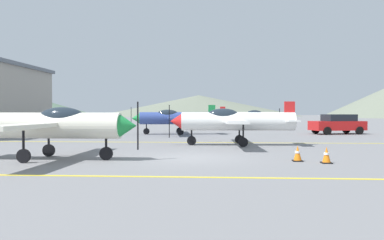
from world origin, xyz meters
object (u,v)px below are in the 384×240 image
object	(u,v)px
airplane_far	(174,118)
traffic_cone_side	(327,155)
airplane_mid	(233,121)
car_sedan	(338,124)
traffic_cone_front	(298,154)
airplane_near	(48,125)
airplane_back	(250,116)

from	to	relation	value
airplane_far	traffic_cone_side	size ratio (longest dim) A/B	13.55
traffic_cone_side	airplane_mid	bearing A→B (deg)	113.21
car_sedan	airplane_far	bearing A→B (deg)	-174.78
airplane_far	traffic_cone_side	distance (m)	18.43
airplane_mid	airplane_far	distance (m)	10.76
traffic_cone_front	traffic_cone_side	bearing A→B (deg)	-27.91
traffic_cone_side	car_sedan	bearing A→B (deg)	71.63
car_sedan	traffic_cone_front	size ratio (longest dim) A/B	7.82
airplane_far	car_sedan	distance (m)	13.40
airplane_near	airplane_far	xyz separation A→B (m)	(2.99, 16.53, 0.00)
traffic_cone_front	traffic_cone_side	size ratio (longest dim) A/B	1.00
airplane_near	airplane_far	size ratio (longest dim) A/B	0.99
airplane_far	car_sedan	bearing A→B (deg)	5.22
airplane_far	traffic_cone_front	bearing A→B (deg)	-68.63
airplane_far	airplane_back	bearing A→B (deg)	58.28
airplane_near	airplane_mid	distance (m)	9.90
airplane_near	airplane_back	distance (m)	29.69
car_sedan	airplane_back	bearing A→B (deg)	121.66
airplane_near	airplane_back	world-z (taller)	same
airplane_mid	traffic_cone_front	size ratio (longest dim) A/B	13.51
airplane_near	airplane_back	xyz separation A→B (m)	(10.04, 27.94, 0.00)
airplane_near	airplane_mid	bearing A→B (deg)	42.41
airplane_back	airplane_far	bearing A→B (deg)	-121.72
car_sedan	traffic_cone_side	bearing A→B (deg)	-108.37
airplane_mid	airplane_far	size ratio (longest dim) A/B	1.00
airplane_mid	traffic_cone_side	world-z (taller)	airplane_mid
car_sedan	traffic_cone_front	world-z (taller)	car_sedan
airplane_back	car_sedan	distance (m)	11.98
car_sedan	traffic_cone_side	distance (m)	19.08
airplane_far	traffic_cone_front	world-z (taller)	airplane_far
airplane_near	airplane_back	size ratio (longest dim) A/B	1.00
airplane_far	traffic_cone_front	xyz separation A→B (m)	(6.42, -16.40, -1.06)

